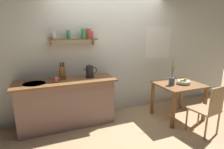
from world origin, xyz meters
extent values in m
plane|color=tan|center=(0.00, 0.00, 0.00)|extent=(14.00, 14.00, 0.00)
cube|color=silver|center=(0.20, 0.65, 1.35)|extent=(6.80, 0.10, 2.70)
cube|color=white|center=(1.21, 0.59, 1.54)|extent=(0.68, 0.01, 0.74)
cube|color=silver|center=(1.21, 0.60, 1.54)|extent=(0.62, 0.01, 0.68)
cube|color=gray|center=(-1.00, 0.32, 0.44)|extent=(1.74, 0.52, 0.87)
cube|color=brown|center=(-1.00, 0.30, 0.89)|extent=(1.83, 0.63, 0.04)
cylinder|color=#B7BABF|center=(-1.54, 0.28, 0.91)|extent=(0.38, 0.38, 0.01)
cube|color=brown|center=(-0.79, 0.49, 1.64)|extent=(0.92, 0.18, 0.02)
cube|color=#99754C|center=(-1.20, 0.57, 1.58)|extent=(0.02, 0.06, 0.12)
cube|color=#99754C|center=(-0.38, 0.57, 1.58)|extent=(0.02, 0.06, 0.12)
cylinder|color=beige|center=(-1.15, 0.49, 1.72)|extent=(0.08, 0.08, 0.12)
cylinder|color=silver|center=(-1.15, 0.49, 1.78)|extent=(0.08, 0.08, 0.01)
cylinder|color=#388E56|center=(-0.88, 0.49, 1.73)|extent=(0.07, 0.07, 0.15)
cylinder|color=silver|center=(-0.88, 0.49, 1.81)|extent=(0.08, 0.08, 0.01)
cylinder|color=#388E56|center=(-0.59, 0.49, 1.74)|extent=(0.09, 0.09, 0.18)
cylinder|color=silver|center=(-0.59, 0.49, 1.84)|extent=(0.09, 0.09, 0.01)
cylinder|color=#BC4238|center=(-0.49, 0.49, 1.75)|extent=(0.09, 0.09, 0.19)
cylinder|color=silver|center=(-0.49, 0.49, 1.84)|extent=(0.10, 0.10, 0.01)
cylinder|color=#BC4238|center=(-0.45, 0.49, 1.72)|extent=(0.10, 0.10, 0.14)
cylinder|color=silver|center=(-0.45, 0.49, 1.80)|extent=(0.11, 0.11, 0.01)
cube|color=brown|center=(1.21, -0.21, 0.72)|extent=(0.89, 0.77, 0.03)
cube|color=brown|center=(0.81, -0.55, 0.35)|extent=(0.06, 0.06, 0.71)
cube|color=brown|center=(1.60, -0.55, 0.35)|extent=(0.06, 0.06, 0.71)
cube|color=brown|center=(0.81, 0.12, 0.35)|extent=(0.06, 0.06, 0.71)
cube|color=brown|center=(1.60, 0.12, 0.35)|extent=(0.06, 0.06, 0.71)
cube|color=tan|center=(1.20, -0.86, 0.45)|extent=(0.47, 0.49, 0.03)
cube|color=tan|center=(1.23, -1.06, 0.69)|extent=(0.36, 0.08, 0.45)
cylinder|color=tan|center=(1.35, -0.65, 0.22)|extent=(0.03, 0.03, 0.43)
cylinder|color=tan|center=(1.00, -0.70, 0.22)|extent=(0.03, 0.03, 0.43)
cylinder|color=tan|center=(1.40, -1.02, 0.22)|extent=(0.03, 0.03, 0.43)
cylinder|color=tan|center=(1.05, -1.07, 0.22)|extent=(0.03, 0.03, 0.43)
cylinder|color=silver|center=(1.28, -0.26, 0.75)|extent=(0.12, 0.12, 0.01)
cylinder|color=silver|center=(1.28, -0.26, 0.78)|extent=(0.26, 0.26, 0.05)
ellipsoid|color=yellow|center=(1.25, -0.26, 0.83)|extent=(0.15, 0.07, 0.04)
sphere|color=#8EA84C|center=(1.28, -0.29, 0.83)|extent=(0.07, 0.07, 0.07)
cylinder|color=#475675|center=(0.99, -0.23, 0.82)|extent=(0.11, 0.11, 0.15)
cylinder|color=brown|center=(0.98, -0.23, 1.02)|extent=(0.05, 0.03, 0.25)
cylinder|color=brown|center=(0.99, -0.23, 1.08)|extent=(0.02, 0.02, 0.37)
cylinder|color=brown|center=(1.00, -0.23, 1.01)|extent=(0.06, 0.02, 0.24)
cylinder|color=black|center=(-0.53, 0.34, 0.92)|extent=(0.17, 0.17, 0.02)
cylinder|color=#232326|center=(-0.53, 0.34, 1.04)|extent=(0.14, 0.14, 0.21)
sphere|color=black|center=(-0.53, 0.34, 1.16)|extent=(0.02, 0.02, 0.02)
cone|color=#232326|center=(-0.62, 0.34, 1.08)|extent=(0.04, 0.04, 0.04)
torus|color=black|center=(-0.45, 0.34, 1.05)|extent=(0.14, 0.02, 0.14)
cube|color=brown|center=(-1.04, 0.41, 1.04)|extent=(0.10, 0.19, 0.25)
cylinder|color=black|center=(-1.07, 0.37, 1.20)|extent=(0.02, 0.03, 0.08)
cylinder|color=black|center=(-1.04, 0.37, 1.20)|extent=(0.02, 0.03, 0.08)
cylinder|color=black|center=(-1.01, 0.37, 1.20)|extent=(0.02, 0.03, 0.08)
cylinder|color=#C6664C|center=(-1.18, 0.22, 0.96)|extent=(0.08, 0.08, 0.09)
torus|color=#C6664C|center=(-1.13, 0.22, 0.96)|extent=(0.06, 0.01, 0.06)
camera|label=1|loc=(-1.40, -2.99, 1.79)|focal=28.74mm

